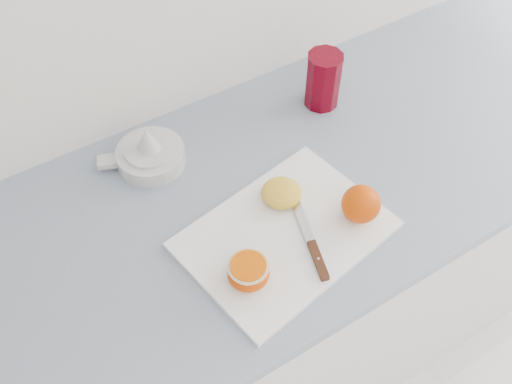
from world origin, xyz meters
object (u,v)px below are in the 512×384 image
(counter, at_px, (283,283))
(half_orange, at_px, (248,272))
(cutting_board, at_px, (285,234))
(red_tumbler, at_px, (323,82))
(citrus_juicer, at_px, (150,154))

(counter, xyz_separation_m, half_orange, (-0.21, -0.17, 0.48))
(counter, distance_m, cutting_board, 0.48)
(half_orange, bearing_deg, counter, 39.59)
(half_orange, bearing_deg, cutting_board, 23.84)
(cutting_board, bearing_deg, red_tumbler, 44.17)
(red_tumbler, bearing_deg, citrus_juicer, 174.96)
(half_orange, height_order, red_tumbler, red_tumbler)
(cutting_board, height_order, half_orange, half_orange)
(half_orange, relative_size, citrus_juicer, 0.42)
(half_orange, xyz_separation_m, red_tumbler, (0.39, 0.32, 0.03))
(red_tumbler, bearing_deg, counter, -140.89)
(half_orange, bearing_deg, red_tumbler, 39.37)
(cutting_board, distance_m, citrus_juicer, 0.33)
(cutting_board, relative_size, citrus_juicer, 2.09)
(cutting_board, distance_m, half_orange, 0.12)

